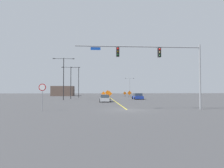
{
  "coord_description": "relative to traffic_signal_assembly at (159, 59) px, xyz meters",
  "views": [
    {
      "loc": [
        -3.14,
        -21.73,
        2.23
      ],
      "look_at": [
        0.17,
        27.45,
        3.69
      ],
      "focal_mm": 31.36,
      "sensor_mm": 36.0,
      "label": 1
    }
  ],
  "objects": [
    {
      "name": "ground",
      "position": [
        -3.7,
        0.01,
        -5.75
      ],
      "size": [
        204.2,
        204.2,
        0.0
      ],
      "primitive_type": "plane",
      "color": "#444447"
    },
    {
      "name": "road_centre_stripe",
      "position": [
        -3.7,
        56.74,
        -5.75
      ],
      "size": [
        0.16,
        113.45,
        0.01
      ],
      "color": "yellow",
      "rests_on": "ground"
    },
    {
      "name": "traffic_signal_assembly",
      "position": [
        0.0,
        0.0,
        0.0
      ],
      "size": [
        14.38,
        0.44,
        7.46
      ],
      "color": "gray",
      "rests_on": "ground"
    },
    {
      "name": "stop_sign",
      "position": [
        -12.82,
        -0.61,
        -3.73
      ],
      "size": [
        0.76,
        0.07,
        2.88
      ],
      "color": "gray",
      "rests_on": "ground"
    },
    {
      "name": "street_lamp_mid_right",
      "position": [
        -13.69,
        26.53,
        -0.99
      ],
      "size": [
        4.54,
        0.24,
        7.89
      ],
      "color": "black",
      "rests_on": "ground"
    },
    {
      "name": "street_lamp_near_left",
      "position": [
        6.1,
        59.89,
        -1.41
      ],
      "size": [
        3.85,
        0.24,
        7.19
      ],
      "color": "gray",
      "rests_on": "ground"
    },
    {
      "name": "street_lamp_near_right",
      "position": [
        -14.53,
        21.37,
        -0.3
      ],
      "size": [
        4.67,
        0.24,
        9.18
      ],
      "color": "black",
      "rests_on": "ground"
    },
    {
      "name": "street_lamp_far_left",
      "position": [
        -12.83,
        34.97,
        -0.88
      ],
      "size": [
        2.26,
        0.24,
        8.83
      ],
      "color": "black",
      "rests_on": "ground"
    },
    {
      "name": "construction_sign_median_far",
      "position": [
        2.29,
        36.1,
        -4.54
      ],
      "size": [
        1.35,
        0.16,
        1.96
      ],
      "color": "orange",
      "rests_on": "ground"
    },
    {
      "name": "construction_sign_median_near",
      "position": [
        -5.7,
        26.88,
        -4.59
      ],
      "size": [
        1.09,
        0.3,
        1.84
      ],
      "color": "orange",
      "rests_on": "ground"
    },
    {
      "name": "construction_sign_left_lane",
      "position": [
        -4.63,
        20.46,
        -4.46
      ],
      "size": [
        1.3,
        0.23,
        2.05
      ],
      "color": "orange",
      "rests_on": "ground"
    },
    {
      "name": "construction_sign_right_lane",
      "position": [
        1.5,
        40.85,
        -4.7
      ],
      "size": [
        1.09,
        0.25,
        1.7
      ],
      "color": "orange",
      "rests_on": "ground"
    },
    {
      "name": "construction_sign_left_shoulder",
      "position": [
        -4.46,
        31.87,
        -4.41
      ],
      "size": [
        1.37,
        0.13,
        2.13
      ],
      "color": "orange",
      "rests_on": "ground"
    },
    {
      "name": "car_blue_passing",
      "position": [
        2.28,
        23.81,
        -5.09
      ],
      "size": [
        2.19,
        4.26,
        1.44
      ],
      "color": "#1E389E",
      "rests_on": "ground"
    },
    {
      "name": "car_silver_distant",
      "position": [
        -5.69,
        14.67,
        -5.13
      ],
      "size": [
        2.12,
        4.03,
        1.35
      ],
      "color": "#B7BABF",
      "rests_on": "ground"
    },
    {
      "name": "roadside_building_west",
      "position": [
        -20.06,
        51.45,
        -3.96
      ],
      "size": [
        7.74,
        6.06,
        3.59
      ],
      "color": "brown",
      "rests_on": "ground"
    }
  ]
}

